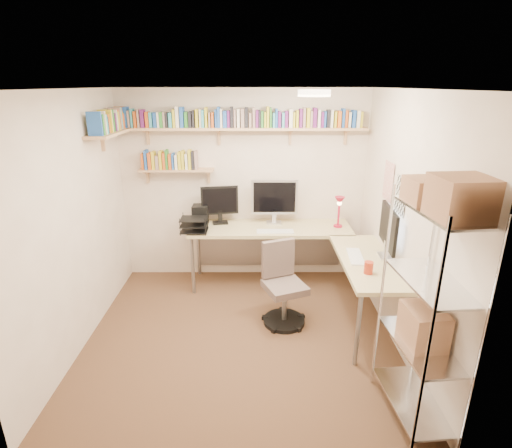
# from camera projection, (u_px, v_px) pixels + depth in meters

# --- Properties ---
(ground) EXTENTS (3.20, 3.20, 0.00)m
(ground) POSITION_uv_depth(u_px,v_px,m) (241.00, 334.00, 4.28)
(ground) COLOR #4D3621
(ground) RESTS_ON ground
(room_shell) EXTENTS (3.24, 3.04, 2.52)m
(room_shell) POSITION_uv_depth(u_px,v_px,m) (239.00, 195.00, 3.77)
(room_shell) COLOR beige
(room_shell) RESTS_ON ground
(wall_shelves) EXTENTS (3.12, 1.09, 0.80)m
(wall_shelves) POSITION_uv_depth(u_px,v_px,m) (206.00, 129.00, 4.83)
(wall_shelves) COLOR tan
(wall_shelves) RESTS_ON ground
(corner_desk) EXTENTS (2.47, 2.04, 1.39)m
(corner_desk) POSITION_uv_depth(u_px,v_px,m) (283.00, 235.00, 4.88)
(corner_desk) COLOR #CEC186
(corner_desk) RESTS_ON ground
(office_chair) EXTENTS (0.53, 0.54, 0.93)m
(office_chair) POSITION_uv_depth(u_px,v_px,m) (283.00, 290.00, 4.41)
(office_chair) COLOR black
(office_chair) RESTS_ON ground
(wire_rack) EXTENTS (0.46, 0.82, 2.01)m
(wire_rack) POSITION_uv_depth(u_px,v_px,m) (436.00, 265.00, 2.78)
(wire_rack) COLOR silver
(wire_rack) RESTS_ON ground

